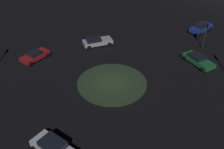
{
  "coord_description": "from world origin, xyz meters",
  "views": [
    {
      "loc": [
        18.99,
        -16.18,
        18.73
      ],
      "look_at": [
        0.0,
        0.0,
        1.36
      ],
      "focal_mm": 40.99,
      "sensor_mm": 36.0,
      "label": 1
    }
  ],
  "objects": [
    {
      "name": "traffic_light_north",
      "position": [
        2.09,
        15.99,
        2.78
      ],
      "size": [
        0.33,
        0.37,
        3.89
      ],
      "rotation": [
        0.0,
        0.0,
        -1.7
      ],
      "color": "#2D2D2D",
      "rests_on": "ground_plane"
    },
    {
      "name": "car_silver",
      "position": [
        -8.9,
        4.51,
        0.73
      ],
      "size": [
        3.29,
        4.77,
        1.36
      ],
      "rotation": [
        0.0,
        0.0,
        1.21
      ],
      "color": "silver",
      "rests_on": "ground_plane"
    },
    {
      "name": "car_white",
      "position": [
        4.62,
        -10.58,
        0.79
      ],
      "size": [
        4.78,
        2.86,
        1.51
      ],
      "rotation": [
        0.0,
        0.0,
        3.37
      ],
      "color": "white",
      "rests_on": "ground_plane"
    },
    {
      "name": "car_blue",
      "position": [
        -1.41,
        20.76,
        0.8
      ],
      "size": [
        1.99,
        4.4,
        1.55
      ],
      "rotation": [
        0.0,
        0.0,
        4.72
      ],
      "color": "#1E38A5",
      "rests_on": "ground_plane"
    },
    {
      "name": "car_green",
      "position": [
        4.15,
        11.75,
        0.68
      ],
      "size": [
        4.79,
        2.76,
        1.26
      ],
      "rotation": [
        0.0,
        0.0,
        -0.2
      ],
      "color": "#1E7238",
      "rests_on": "ground_plane"
    },
    {
      "name": "car_red",
      "position": [
        -11.18,
        -4.51,
        0.69
      ],
      "size": [
        2.69,
        4.24,
        1.32
      ],
      "rotation": [
        0.0,
        0.0,
        1.78
      ],
      "color": "red",
      "rests_on": "ground_plane"
    },
    {
      "name": "roundabout_island",
      "position": [
        0.0,
        0.0,
        0.09
      ],
      "size": [
        8.5,
        8.5,
        0.18
      ],
      "primitive_type": "cylinder",
      "color": "#2D4228",
      "rests_on": "ground_plane"
    },
    {
      "name": "ground_plane",
      "position": [
        0.0,
        0.0,
        0.0
      ],
      "size": [
        117.58,
        117.58,
        0.0
      ],
      "primitive_type": "plane",
      "color": "black"
    }
  ]
}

